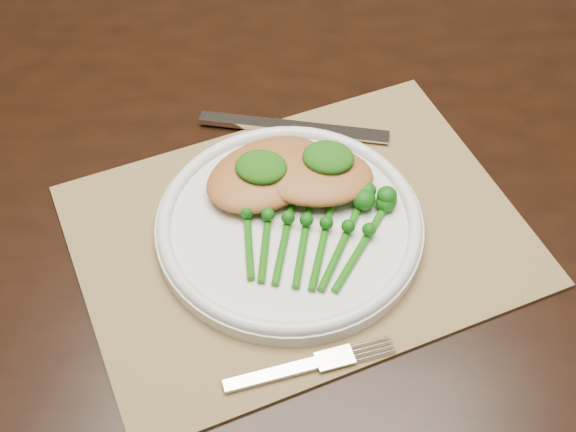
% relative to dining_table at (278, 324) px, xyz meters
% --- Properties ---
extents(floor, '(4.00, 4.00, 0.00)m').
position_rel_dining_table_xyz_m(floor, '(-0.03, 0.02, -0.38)').
color(floor, brown).
rests_on(floor, ground).
extents(dining_table, '(1.72, 1.14, 0.75)m').
position_rel_dining_table_xyz_m(dining_table, '(0.00, 0.00, 0.00)').
color(dining_table, black).
rests_on(dining_table, ground).
extents(placemat, '(0.56, 0.52, 0.00)m').
position_rel_dining_table_xyz_m(placemat, '(0.05, -0.12, 0.37)').
color(placemat, olive).
rests_on(placemat, dining_table).
extents(dinner_plate, '(0.28, 0.28, 0.02)m').
position_rel_dining_table_xyz_m(dinner_plate, '(0.04, -0.12, 0.39)').
color(dinner_plate, silver).
rests_on(dinner_plate, placemat).
extents(knife, '(0.22, 0.02, 0.01)m').
position_rel_dining_table_xyz_m(knife, '(-0.01, 0.03, 0.38)').
color(knife, silver).
rests_on(knife, placemat).
extents(fork, '(0.15, 0.09, 0.00)m').
position_rel_dining_table_xyz_m(fork, '(0.09, -0.26, 0.38)').
color(fork, silver).
rests_on(fork, placemat).
extents(chicken_fillet_left, '(0.17, 0.16, 0.03)m').
position_rel_dining_table_xyz_m(chicken_fillet_left, '(0.00, -0.07, 0.41)').
color(chicken_fillet_left, '#AD6932').
rests_on(chicken_fillet_left, dinner_plate).
extents(chicken_fillet_right, '(0.13, 0.10, 0.02)m').
position_rel_dining_table_xyz_m(chicken_fillet_right, '(0.05, -0.06, 0.41)').
color(chicken_fillet_right, '#AD6932').
rests_on(chicken_fillet_right, dinner_plate).
extents(pesto_dollop_left, '(0.05, 0.05, 0.02)m').
position_rel_dining_table_xyz_m(pesto_dollop_left, '(-0.00, -0.07, 0.42)').
color(pesto_dollop_left, '#114309').
rests_on(pesto_dollop_left, chicken_fillet_left).
extents(pesto_dollop_right, '(0.05, 0.05, 0.02)m').
position_rel_dining_table_xyz_m(pesto_dollop_right, '(0.07, -0.05, 0.43)').
color(pesto_dollop_right, '#114309').
rests_on(pesto_dollop_right, chicken_fillet_right).
extents(broccolini_bundle, '(0.13, 0.16, 0.04)m').
position_rel_dining_table_xyz_m(broccolini_bundle, '(0.06, -0.14, 0.40)').
color(broccolini_bundle, '#175B0C').
rests_on(broccolini_bundle, dinner_plate).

